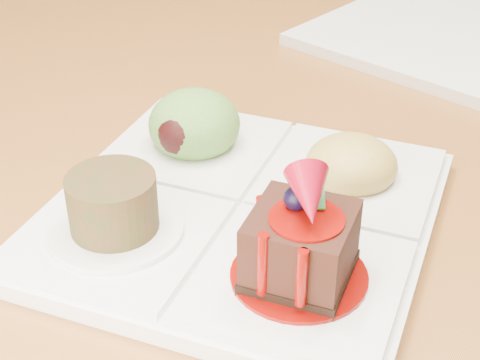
% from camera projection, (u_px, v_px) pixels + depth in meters
% --- Properties ---
extents(dining_table, '(1.00, 1.80, 0.75)m').
position_uv_depth(dining_table, '(288.00, 38.00, 0.97)').
color(dining_table, '#9B6428').
rests_on(dining_table, ground).
extents(sampler_plate, '(0.28, 0.28, 0.10)m').
position_uv_depth(sampler_plate, '(239.00, 195.00, 0.50)').
color(sampler_plate, white).
rests_on(sampler_plate, dining_table).
extents(second_plate, '(0.30, 0.30, 0.01)m').
position_uv_depth(second_plate, '(445.00, 36.00, 0.78)').
color(second_plate, white).
rests_on(second_plate, dining_table).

